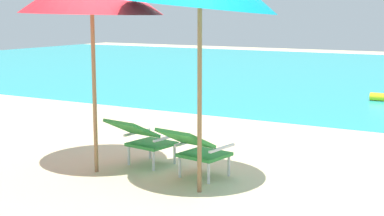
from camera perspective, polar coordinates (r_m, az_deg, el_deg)
name	(u,v)px	position (r m, az deg, el deg)	size (l,w,h in m)	color
ground_plane	(285,120)	(10.82, 9.30, -1.21)	(40.00, 40.00, 0.00)	beige
ocean_band	(383,75)	(19.15, 18.52, 3.11)	(40.00, 18.00, 0.01)	#28B2B7
lounge_chair_left	(143,137)	(7.42, -4.97, -2.91)	(0.66, 0.94, 0.68)	#338E3D
lounge_chair_right	(196,147)	(6.84, 0.38, -3.95)	(0.66, 0.94, 0.68)	#338E3D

